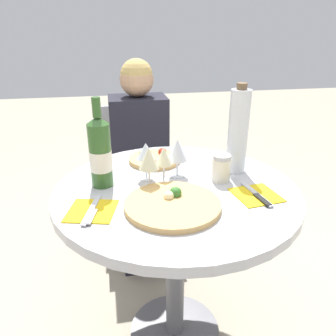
% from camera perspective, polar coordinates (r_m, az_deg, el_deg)
% --- Properties ---
extents(ground_plane, '(12.00, 12.00, 0.00)m').
position_cam_1_polar(ground_plane, '(1.71, 1.16, -26.63)').
color(ground_plane, '#9E937F').
rests_on(ground_plane, ground).
extents(dining_table, '(0.91, 0.91, 0.76)m').
position_cam_1_polar(dining_table, '(1.30, 1.38, -8.60)').
color(dining_table, slate).
rests_on(dining_table, ground_plane).
extents(chair_behind_diner, '(0.43, 0.43, 0.86)m').
position_cam_1_polar(chair_behind_diner, '(2.13, -5.03, -1.74)').
color(chair_behind_diner, '#ADADB2').
rests_on(chair_behind_diner, ground_plane).
extents(seated_diner, '(0.33, 0.48, 1.16)m').
position_cam_1_polar(seated_diner, '(1.95, -4.67, -0.58)').
color(seated_diner, black).
rests_on(seated_diner, ground_plane).
extents(pizza_large, '(0.32, 0.32, 0.05)m').
position_cam_1_polar(pizza_large, '(1.09, 0.80, -6.29)').
color(pizza_large, tan).
rests_on(pizza_large, dining_table).
extents(pizza_small_far, '(0.23, 0.23, 0.05)m').
position_cam_1_polar(pizza_small_far, '(1.46, -2.35, 1.64)').
color(pizza_small_far, tan).
rests_on(pizza_small_far, dining_table).
extents(wine_bottle, '(0.08, 0.08, 0.33)m').
position_cam_1_polar(wine_bottle, '(1.22, -11.72, 2.63)').
color(wine_bottle, '#2D5623').
rests_on(wine_bottle, dining_table).
extents(tall_carafe, '(0.08, 0.08, 0.36)m').
position_cam_1_polar(tall_carafe, '(1.34, 12.11, 6.26)').
color(tall_carafe, silver).
rests_on(tall_carafe, dining_table).
extents(sugar_shaker, '(0.07, 0.07, 0.11)m').
position_cam_1_polar(sugar_shaker, '(1.28, 9.25, -0.01)').
color(sugar_shaker, silver).
rests_on(sugar_shaker, dining_table).
extents(wine_glass_front_left, '(0.08, 0.08, 0.16)m').
position_cam_1_polar(wine_glass_front_left, '(1.18, -3.37, 1.59)').
color(wine_glass_front_left, silver).
rests_on(wine_glass_front_left, dining_table).
extents(wine_glass_back_left, '(0.07, 0.07, 0.15)m').
position_cam_1_polar(wine_glass_back_left, '(1.26, -3.89, 2.79)').
color(wine_glass_back_left, silver).
rests_on(wine_glass_back_left, dining_table).
extents(wine_glass_back_right, '(0.08, 0.08, 0.15)m').
position_cam_1_polar(wine_glass_back_right, '(1.28, 1.64, 3.06)').
color(wine_glass_back_right, silver).
rests_on(wine_glass_back_right, dining_table).
extents(wine_glass_center, '(0.07, 0.07, 0.14)m').
position_cam_1_polar(wine_glass_center, '(1.23, -0.76, 1.96)').
color(wine_glass_center, silver).
rests_on(wine_glass_center, dining_table).
extents(place_setting_left, '(0.18, 0.19, 0.01)m').
position_cam_1_polar(place_setting_left, '(1.10, -13.16, -7.29)').
color(place_setting_left, gold).
rests_on(place_setting_left, dining_table).
extents(place_setting_right, '(0.17, 0.19, 0.01)m').
position_cam_1_polar(place_setting_right, '(1.21, 15.17, -4.57)').
color(place_setting_right, gold).
rests_on(place_setting_right, dining_table).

